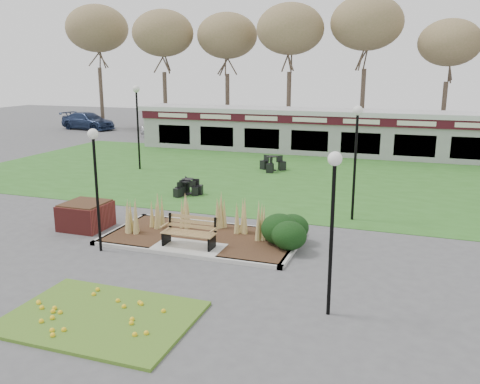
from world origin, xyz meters
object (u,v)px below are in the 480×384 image
(lamp_post_near_right, at_px, (333,198))
(car_silver, at_px, (163,130))
(park_bench, at_px, (190,231))
(food_pavilion, at_px, (314,131))
(bistro_set_a, at_px, (188,189))
(bistro_set_c, at_px, (272,166))
(brick_planter, at_px, (86,215))
(bistro_set_b, at_px, (185,190))
(lamp_post_near_left, at_px, (95,163))
(car_black, at_px, (182,124))
(car_blue, at_px, (88,121))
(lamp_post_mid_right, at_px, (356,138))
(lamp_post_far_left, at_px, (137,109))

(lamp_post_near_right, bearing_deg, car_silver, 124.55)
(park_bench, xyz_separation_m, food_pavilion, (0.00, 19.71, 0.89))
(bistro_set_a, relative_size, bistro_set_c, 0.85)
(brick_planter, bearing_deg, bistro_set_b, 76.79)
(park_bench, relative_size, lamp_post_near_left, 0.45)
(car_silver, xyz_separation_m, car_black, (-0.25, 3.98, 0.09))
(lamp_post_near_right, xyz_separation_m, car_blue, (-27.04, 28.79, -2.00))
(lamp_post_mid_right, xyz_separation_m, bistro_set_b, (-7.53, 1.35, -2.87))
(bistro_set_a, relative_size, car_blue, 0.24)
(car_black, height_order, car_blue, car_black)
(bistro_set_c, xyz_separation_m, car_black, (-12.14, 13.89, 0.49))
(lamp_post_near_left, relative_size, lamp_post_mid_right, 0.90)
(park_bench, distance_m, bistro_set_c, 12.90)
(food_pavilion, distance_m, car_silver, 13.22)
(bistro_set_a, distance_m, bistro_set_b, 0.25)
(lamp_post_far_left, bearing_deg, bistro_set_c, 15.71)
(lamp_post_far_left, xyz_separation_m, bistro_set_c, (7.15, 2.01, -3.09))
(brick_planter, distance_m, food_pavilion, 19.49)
(park_bench, distance_m, lamp_post_near_left, 3.55)
(food_pavilion, distance_m, car_blue, 23.05)
(park_bench, bearing_deg, car_black, 116.06)
(lamp_post_near_right, xyz_separation_m, lamp_post_mid_right, (-0.43, 7.78, 0.32))
(brick_planter, relative_size, lamp_post_mid_right, 0.35)
(bistro_set_b, bearing_deg, bistro_set_c, 71.90)
(park_bench, height_order, lamp_post_near_right, lamp_post_near_right)
(bistro_set_a, distance_m, car_black, 22.61)
(lamp_post_far_left, bearing_deg, brick_planter, -69.90)
(park_bench, distance_m, lamp_post_near_right, 6.06)
(lamp_post_near_left, height_order, bistro_set_b, lamp_post_near_left)
(car_black, xyz_separation_m, car_blue, (-9.12, -0.86, -0.00))
(bistro_set_b, relative_size, car_black, 0.25)
(car_blue, bearing_deg, park_bench, -129.95)
(brick_planter, height_order, car_blue, car_blue)
(lamp_post_far_left, bearing_deg, lamp_post_near_left, -65.14)
(lamp_post_near_left, xyz_separation_m, car_silver, (-10.25, 23.82, -2.09))
(food_pavilion, xyz_separation_m, lamp_post_near_right, (4.84, -22.62, 1.31))
(food_pavilion, distance_m, bistro_set_a, 13.64)
(park_bench, bearing_deg, car_silver, 119.41)
(lamp_post_near_left, bearing_deg, food_pavilion, 82.91)
(lamp_post_far_left, distance_m, bistro_set_c, 8.04)
(lamp_post_near_left, relative_size, bistro_set_b, 3.22)
(bistro_set_a, distance_m, car_silver, 18.99)
(car_silver, relative_size, car_blue, 0.75)
(food_pavilion, xyz_separation_m, car_blue, (-22.20, 6.17, -0.69))
(lamp_post_near_left, relative_size, lamp_post_near_right, 1.00)
(lamp_post_near_right, height_order, bistro_set_c, lamp_post_near_right)
(bistro_set_b, relative_size, bistro_set_c, 0.79)
(lamp_post_mid_right, bearing_deg, car_blue, 141.72)
(food_pavilion, height_order, car_silver, food_pavilion)
(brick_planter, height_order, bistro_set_b, brick_planter)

